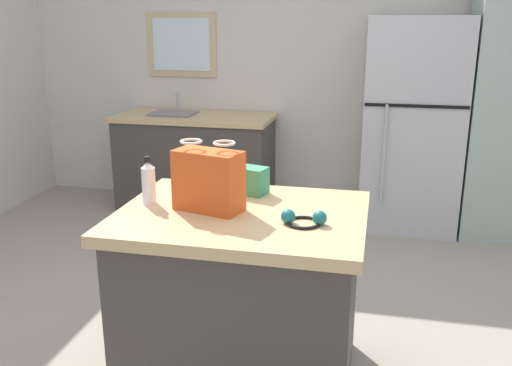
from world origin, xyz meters
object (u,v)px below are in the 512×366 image
at_px(kitchen_island, 242,296).
at_px(tall_cabinet, 502,97).
at_px(refrigerator, 412,125).
at_px(shopping_bag, 208,180).
at_px(small_box, 251,181).
at_px(bottle, 149,183).
at_px(ear_defenders, 304,219).

height_order(kitchen_island, tall_cabinet, tall_cabinet).
bearing_deg(refrigerator, shopping_bag, -112.68).
xyz_separation_m(refrigerator, small_box, (-0.88, -2.15, 0.07)).
xyz_separation_m(tall_cabinet, small_box, (-1.56, -2.15, -0.18)).
distance_m(small_box, bottle, 0.51).
xyz_separation_m(kitchen_island, shopping_bag, (-0.15, -0.01, 0.58)).
relative_size(refrigerator, ear_defenders, 8.82).
xyz_separation_m(shopping_bag, small_box, (0.13, 0.28, -0.07)).
xyz_separation_m(shopping_bag, bottle, (-0.31, 0.03, -0.04)).
height_order(kitchen_island, bottle, bottle).
xyz_separation_m(bottle, ear_defenders, (0.76, -0.12, -0.08)).
height_order(shopping_bag, ear_defenders, shopping_bag).
bearing_deg(bottle, shopping_bag, -4.96).
relative_size(bottle, ear_defenders, 1.17).
bearing_deg(kitchen_island, shopping_bag, -175.95).
xyz_separation_m(refrigerator, ear_defenders, (-0.56, -2.52, 0.02)).
height_order(kitchen_island, shopping_bag, shopping_bag).
height_order(kitchen_island, small_box, small_box).
distance_m(kitchen_island, bottle, 0.71).
xyz_separation_m(kitchen_island, refrigerator, (0.86, 2.42, 0.44)).
bearing_deg(ear_defenders, kitchen_island, 161.45).
relative_size(kitchen_island, tall_cabinet, 0.50).
bearing_deg(ear_defenders, refrigerator, 77.45).
relative_size(refrigerator, shopping_bag, 5.19).
height_order(kitchen_island, refrigerator, refrigerator).
relative_size(kitchen_island, refrigerator, 0.65).
bearing_deg(bottle, kitchen_island, -1.97).
bearing_deg(ear_defenders, small_box, 130.57).
distance_m(refrigerator, small_box, 2.32).
bearing_deg(small_box, refrigerator, 67.65).
bearing_deg(small_box, tall_cabinet, 53.98).
relative_size(kitchen_island, ear_defenders, 5.70).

